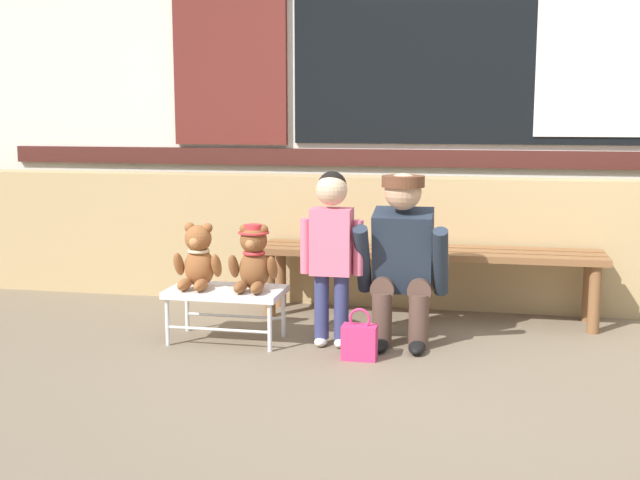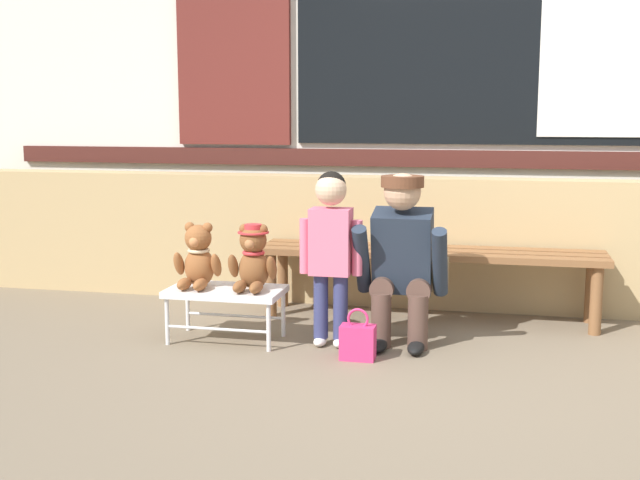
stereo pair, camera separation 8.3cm
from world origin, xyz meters
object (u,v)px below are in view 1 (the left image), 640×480
(wooden_bench_long, at_px, (428,260))
(small_display_bench, at_px, (226,294))
(handbag_on_ground, at_px, (359,341))
(child_standing, at_px, (332,239))
(teddy_bear_plain, at_px, (198,259))
(adult_crouching, at_px, (404,258))
(teddy_bear_with_hat, at_px, (253,259))

(wooden_bench_long, distance_m, small_display_bench, 1.29)
(handbag_on_ground, bearing_deg, child_standing, 131.38)
(small_display_bench, xyz_separation_m, teddy_bear_plain, (-0.16, 0.00, 0.20))
(adult_crouching, bearing_deg, wooden_bench_long, 81.15)
(small_display_bench, xyz_separation_m, adult_crouching, (0.97, 0.15, 0.21))
(teddy_bear_plain, xyz_separation_m, adult_crouching, (1.13, 0.15, 0.02))
(adult_crouching, height_order, handbag_on_ground, adult_crouching)
(teddy_bear_with_hat, bearing_deg, adult_crouching, 10.10)
(teddy_bear_with_hat, height_order, child_standing, child_standing)
(teddy_bear_plain, xyz_separation_m, child_standing, (0.75, 0.03, 0.13))
(wooden_bench_long, relative_size, handbag_on_ground, 7.72)
(teddy_bear_plain, relative_size, teddy_bear_with_hat, 1.00)
(teddy_bear_plain, distance_m, handbag_on_ground, 1.03)
(teddy_bear_with_hat, xyz_separation_m, adult_crouching, (0.81, 0.15, 0.01))
(small_display_bench, bearing_deg, wooden_bench_long, 34.09)
(handbag_on_ground, bearing_deg, adult_crouching, 59.65)
(adult_crouching, bearing_deg, child_standing, -163.00)
(teddy_bear_with_hat, xyz_separation_m, handbag_on_ground, (0.62, -0.19, -0.38))
(wooden_bench_long, xyz_separation_m, teddy_bear_with_hat, (-0.90, -0.72, 0.10))
(teddy_bear_plain, xyz_separation_m, teddy_bear_with_hat, (0.32, 0.00, 0.01))
(teddy_bear_plain, height_order, handbag_on_ground, teddy_bear_plain)
(small_display_bench, xyz_separation_m, handbag_on_ground, (0.78, -0.18, -0.17))
(teddy_bear_plain, distance_m, adult_crouching, 1.14)
(wooden_bench_long, bearing_deg, adult_crouching, -98.85)
(teddy_bear_plain, height_order, child_standing, child_standing)
(teddy_bear_plain, relative_size, child_standing, 0.38)
(teddy_bear_with_hat, relative_size, child_standing, 0.38)
(teddy_bear_plain, bearing_deg, child_standing, 2.19)
(small_display_bench, height_order, adult_crouching, adult_crouching)
(wooden_bench_long, distance_m, teddy_bear_with_hat, 1.16)
(child_standing, height_order, adult_crouching, child_standing)
(wooden_bench_long, relative_size, child_standing, 2.19)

